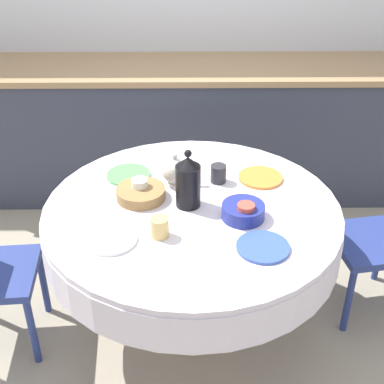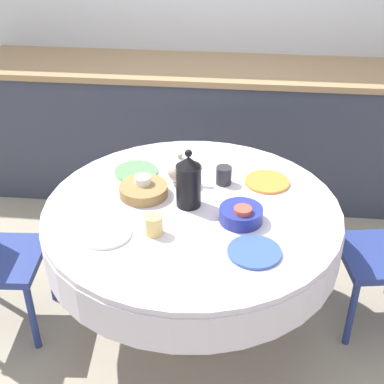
# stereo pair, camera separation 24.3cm
# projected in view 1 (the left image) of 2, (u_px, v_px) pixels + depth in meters

# --- Properties ---
(ground_plane) EXTENTS (12.00, 12.00, 0.00)m
(ground_plane) POSITION_uv_depth(u_px,v_px,m) (192.00, 324.00, 2.88)
(ground_plane) COLOR #9E937F
(wall_back) EXTENTS (7.00, 0.05, 2.60)m
(wall_back) POSITION_uv_depth(u_px,v_px,m) (189.00, 1.00, 3.69)
(wall_back) COLOR silver
(wall_back) RESTS_ON ground_plane
(kitchen_counter) EXTENTS (3.24, 0.64, 0.96)m
(kitchen_counter) POSITION_uv_depth(u_px,v_px,m) (190.00, 130.00, 3.84)
(kitchen_counter) COLOR #383D4C
(kitchen_counter) RESTS_ON ground_plane
(dining_table) EXTENTS (1.39, 1.39, 0.76)m
(dining_table) POSITION_uv_depth(u_px,v_px,m) (192.00, 228.00, 2.54)
(dining_table) COLOR tan
(dining_table) RESTS_ON ground_plane
(plate_near_left) EXTENTS (0.22, 0.22, 0.01)m
(plate_near_left) POSITION_uv_depth(u_px,v_px,m) (111.00, 239.00, 2.25)
(plate_near_left) COLOR white
(plate_near_left) RESTS_ON dining_table
(cup_near_left) EXTENTS (0.08, 0.08, 0.09)m
(cup_near_left) POSITION_uv_depth(u_px,v_px,m) (160.00, 227.00, 2.26)
(cup_near_left) COLOR #DBB766
(cup_near_left) RESTS_ON dining_table
(plate_near_right) EXTENTS (0.22, 0.22, 0.01)m
(plate_near_right) POSITION_uv_depth(u_px,v_px,m) (263.00, 247.00, 2.21)
(plate_near_right) COLOR #3856AD
(plate_near_right) RESTS_ON dining_table
(cup_near_right) EXTENTS (0.08, 0.08, 0.09)m
(cup_near_right) POSITION_uv_depth(u_px,v_px,m) (246.00, 213.00, 2.35)
(cup_near_right) COLOR #CC4C3D
(cup_near_right) RESTS_ON dining_table
(plate_far_left) EXTENTS (0.22, 0.22, 0.01)m
(plate_far_left) POSITION_uv_depth(u_px,v_px,m) (128.00, 175.00, 2.72)
(plate_far_left) COLOR #5BA85B
(plate_far_left) RESTS_ON dining_table
(cup_far_left) EXTENTS (0.08, 0.08, 0.09)m
(cup_far_left) POSITION_uv_depth(u_px,v_px,m) (140.00, 188.00, 2.54)
(cup_far_left) COLOR white
(cup_far_left) RESTS_ON dining_table
(plate_far_right) EXTENTS (0.22, 0.22, 0.01)m
(plate_far_right) POSITION_uv_depth(u_px,v_px,m) (260.00, 178.00, 2.69)
(plate_far_right) COLOR orange
(plate_far_right) RESTS_ON dining_table
(cup_far_right) EXTENTS (0.08, 0.08, 0.09)m
(cup_far_right) POSITION_uv_depth(u_px,v_px,m) (218.00, 174.00, 2.65)
(cup_far_right) COLOR #28282D
(cup_far_right) RESTS_ON dining_table
(coffee_carafe) EXTENTS (0.12, 0.12, 0.29)m
(coffee_carafe) POSITION_uv_depth(u_px,v_px,m) (188.00, 182.00, 2.43)
(coffee_carafe) COLOR black
(coffee_carafe) RESTS_ON dining_table
(teapot) EXTENTS (0.18, 0.13, 0.17)m
(teapot) POSITION_uv_depth(u_px,v_px,m) (175.00, 171.00, 2.61)
(teapot) COLOR silver
(teapot) RESTS_ON dining_table
(bread_basket) EXTENTS (0.23, 0.23, 0.05)m
(bread_basket) POSITION_uv_depth(u_px,v_px,m) (141.00, 193.00, 2.53)
(bread_basket) COLOR olive
(bread_basket) RESTS_ON dining_table
(fruit_bowl) EXTENTS (0.19, 0.19, 0.07)m
(fruit_bowl) POSITION_uv_depth(u_px,v_px,m) (243.00, 211.00, 2.39)
(fruit_bowl) COLOR navy
(fruit_bowl) RESTS_ON dining_table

